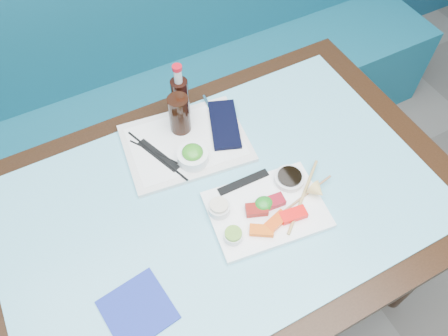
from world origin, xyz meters
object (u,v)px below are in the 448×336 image
cola_glass (179,114)px  blue_napkin (138,310)px  booth_bench (135,103)px  serving_tray (186,143)px  sashimi_plate (266,210)px  seaweed_bowl (193,157)px  cola_bottle_body (181,100)px  dining_table (220,217)px

cola_glass → blue_napkin: (-0.33, -0.46, -0.08)m
booth_bench → serving_tray: size_ratio=8.08×
booth_bench → cola_glass: booth_bench is taller
sashimi_plate → seaweed_bowl: size_ratio=3.37×
seaweed_bowl → cola_bottle_body: (0.05, 0.19, 0.04)m
dining_table → serving_tray: size_ratio=3.77×
booth_bench → dining_table: size_ratio=2.14×
blue_napkin → serving_tray: bearing=51.9°
serving_tray → booth_bench: bearing=97.4°
serving_tray → cola_glass: cola_glass is taller
cola_glass → seaweed_bowl: bearing=-98.7°
sashimi_plate → cola_glass: bearing=111.0°
serving_tray → seaweed_bowl: 0.08m
cola_glass → blue_napkin: 0.58m
seaweed_bowl → blue_napkin: 0.46m
serving_tray → cola_glass: (0.01, 0.05, 0.07)m
seaweed_bowl → cola_bottle_body: 0.20m
dining_table → booth_bench: bearing=90.0°
seaweed_bowl → serving_tray: bearing=82.4°
dining_table → sashimi_plate: bearing=-41.4°
serving_tray → blue_napkin: bearing=-120.9°
serving_tray → cola_bottle_body: cola_bottle_body is taller
serving_tray → blue_napkin: size_ratio=2.40×
seaweed_bowl → booth_bench: bearing=89.4°
serving_tray → cola_glass: 0.09m
dining_table → serving_tray: 0.25m
serving_tray → blue_napkin: 0.52m
sashimi_plate → cola_bottle_body: (-0.06, 0.43, 0.07)m
dining_table → cola_glass: bearing=87.5°
cola_glass → cola_bottle_body: size_ratio=0.87×
dining_table → sashimi_plate: sashimi_plate is taller
dining_table → blue_napkin: (-0.32, -0.18, 0.09)m
booth_bench → seaweed_bowl: size_ratio=32.07×
blue_napkin → booth_bench: bearing=72.7°
dining_table → cola_bottle_body: size_ratio=9.17×
booth_bench → dining_table: bearing=-90.0°
seaweed_bowl → blue_napkin: size_ratio=0.61×
booth_bench → blue_napkin: 1.13m
seaweed_bowl → sashimi_plate: bearing=-66.1°
dining_table → seaweed_bowl: seaweed_bowl is taller
cola_bottle_body → sashimi_plate: bearing=-82.3°
serving_tray → cola_glass: size_ratio=2.79×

